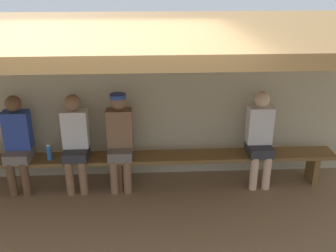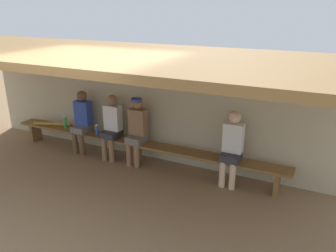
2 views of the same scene
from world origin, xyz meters
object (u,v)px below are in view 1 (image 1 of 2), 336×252
Objects in this scene: bench at (119,161)px; player_in_white at (75,139)px; player_near_post at (18,141)px; player_in_red at (260,135)px; player_middle at (120,137)px; water_bottle_orange at (49,152)px.

bench is 0.66m from player_in_white.
player_in_white and player_near_post have the same top height.
bench is at bearing -179.91° from player_in_red.
player_middle is 0.97m from water_bottle_orange.
water_bottle_orange reaches higher than bench.
player_in_white is 1.00× the size of player_near_post.
player_middle is at bearing 0.05° from player_in_white.
bench is at bearing -172.86° from player_middle.
player_near_post is 0.99× the size of player_middle.
bench is 0.36m from player_middle.
player_in_red is 2.87m from water_bottle_orange.
player_middle is (1.35, 0.00, 0.02)m from player_near_post.
player_in_red reaches higher than bench.
player_in_red is at bearing 0.83° from water_bottle_orange.
player_near_post reaches higher than water_bottle_orange.
water_bottle_orange is at bearing -5.88° from player_near_post.
water_bottle_orange is (-0.95, -0.04, -0.18)m from player_middle.
player_near_post is at bearing 180.00° from player_in_red.
bench is 4.46× the size of player_middle.
player_near_post and player_in_red have the same top height.
player_in_white is 0.59m from player_middle.
player_middle is at bearing 0.02° from player_near_post.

